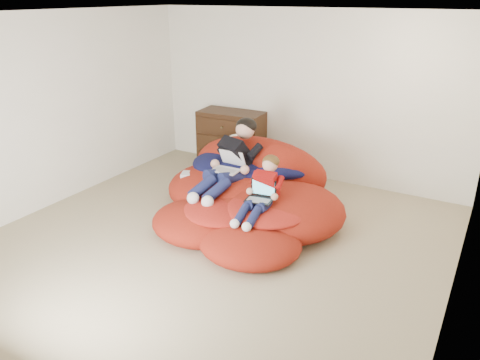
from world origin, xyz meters
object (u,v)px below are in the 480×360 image
(beanbag_pile, at_px, (249,194))
(younger_boy, at_px, (263,189))
(laptop_black, at_px, (261,195))
(laptop_white, at_px, (229,165))
(older_boy, at_px, (233,157))
(dresser, at_px, (232,140))

(beanbag_pile, relative_size, younger_boy, 2.95)
(beanbag_pile, xyz_separation_m, laptop_black, (0.44, -0.50, 0.29))
(beanbag_pile, height_order, laptop_black, beanbag_pile)
(laptop_white, bearing_deg, older_boy, 90.00)
(older_boy, height_order, laptop_white, older_boy)
(older_boy, height_order, laptop_black, older_boy)
(older_boy, height_order, younger_boy, older_boy)
(younger_boy, xyz_separation_m, laptop_white, (-0.70, 0.41, 0.03))
(dresser, height_order, laptop_black, dresser)
(dresser, xyz_separation_m, younger_boy, (1.52, -1.86, 0.14))
(younger_boy, height_order, laptop_black, younger_boy)
(older_boy, bearing_deg, dresser, 121.48)
(older_boy, xyz_separation_m, laptop_white, (0.00, -0.10, -0.07))
(beanbag_pile, relative_size, laptop_black, 7.65)
(laptop_white, height_order, laptop_black, laptop_white)
(laptop_white, bearing_deg, laptop_black, -32.42)
(laptop_white, bearing_deg, younger_boy, -30.42)
(dresser, height_order, older_boy, older_boy)
(older_boy, distance_m, younger_boy, 0.87)
(dresser, height_order, beanbag_pile, dresser)
(younger_boy, relative_size, laptop_white, 2.38)
(younger_boy, bearing_deg, older_boy, 143.69)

